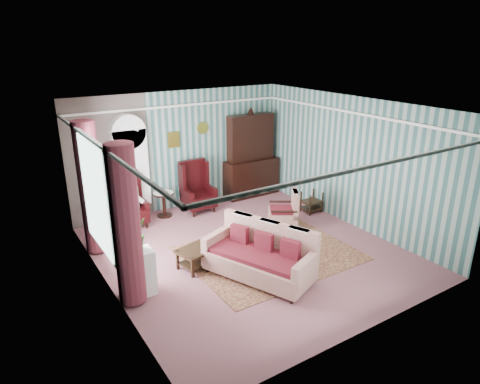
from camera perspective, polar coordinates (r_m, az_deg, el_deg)
floor at (r=8.73m, az=1.10°, el=-7.90°), size 6.00×6.00×0.00m
room_shell at (r=7.82m, az=-3.30°, el=4.59°), size 5.53×6.02×2.91m
bookcase at (r=10.15m, az=-14.27°, el=2.38°), size 0.80×0.28×2.24m
dresser_hutch at (r=11.41m, az=1.54°, el=5.22°), size 1.50×0.56×2.36m
wingback_left at (r=9.89m, az=-14.66°, el=-1.17°), size 0.76×0.80×1.25m
wingback_right at (r=10.50m, az=-5.61°, el=0.65°), size 0.76×0.80×1.25m
seated_woman at (r=9.90m, az=-14.64°, el=-1.35°), size 0.44×0.40×1.18m
round_side_table at (r=10.41m, az=-10.09°, el=-1.65°), size 0.50×0.50×0.60m
nest_table at (r=10.66m, az=9.53°, el=-1.26°), size 0.45×0.38×0.54m
plant_stand at (r=7.38m, az=-13.52°, el=-10.52°), size 0.55×0.35×0.80m
rug at (r=8.66m, az=3.88°, el=-8.13°), size 3.20×2.60×0.01m
sofa at (r=7.60m, az=2.51°, el=-7.93°), size 1.65×2.19×1.04m
floral_armchair at (r=9.69m, az=5.74°, el=-2.15°), size 1.08×1.05×0.89m
coffee_table at (r=8.16m, az=-5.27°, el=-8.53°), size 0.98×0.73×0.39m
potted_plant_a at (r=7.00m, az=-14.24°, el=-6.83°), size 0.43×0.41×0.38m
potted_plant_b at (r=7.17m, az=-13.41°, el=-5.41°), size 0.36×0.32×0.53m
potted_plant_c at (r=7.13m, az=-14.65°, el=-6.16°), size 0.26×0.26×0.43m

